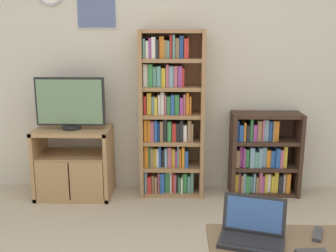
# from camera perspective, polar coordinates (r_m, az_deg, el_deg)

# --- Properties ---
(wall_back) EXTENTS (5.61, 0.09, 2.60)m
(wall_back) POSITION_cam_1_polar(r_m,az_deg,el_deg) (3.96, 1.63, 9.24)
(wall_back) COLOR beige
(wall_back) RESTS_ON ground_plane
(tv_stand) EXTENTS (0.73, 0.45, 0.68)m
(tv_stand) POSITION_cam_1_polar(r_m,az_deg,el_deg) (3.99, -13.48, -5.18)
(tv_stand) COLOR tan
(tv_stand) RESTS_ON ground_plane
(television) EXTENTS (0.65, 0.18, 0.50)m
(television) POSITION_cam_1_polar(r_m,az_deg,el_deg) (3.85, -14.00, 3.21)
(television) COLOR black
(television) RESTS_ON tv_stand
(bookshelf_tall) EXTENTS (0.62, 0.31, 1.62)m
(bookshelf_tall) POSITION_cam_1_polar(r_m,az_deg,el_deg) (3.85, 0.21, 1.37)
(bookshelf_tall) COLOR #9E754C
(bookshelf_tall) RESTS_ON ground_plane
(bookshelf_short) EXTENTS (0.68, 0.29, 0.83)m
(bookshelf_short) POSITION_cam_1_polar(r_m,az_deg,el_deg) (4.05, 13.45, -4.22)
(bookshelf_short) COLOR #3D281E
(bookshelf_short) RESTS_ON ground_plane
(laptop) EXTENTS (0.41, 0.34, 0.23)m
(laptop) POSITION_cam_1_polar(r_m,az_deg,el_deg) (2.31, 12.16, -14.55)
(laptop) COLOR #232326
(laptop) RESTS_ON coffee_table
(remote_near_laptop) EXTENTS (0.11, 0.16, 0.02)m
(remote_near_laptop) POSITION_cam_1_polar(r_m,az_deg,el_deg) (2.48, 20.90, -14.45)
(remote_near_laptop) COLOR #38383A
(remote_near_laptop) RESTS_ON coffee_table
(remote_far_from_laptop) EXTENTS (0.16, 0.05, 0.02)m
(remote_far_from_laptop) POSITION_cam_1_polar(r_m,az_deg,el_deg) (2.29, 20.04, -16.80)
(remote_far_from_laptop) COLOR #38383A
(remote_far_from_laptop) RESTS_ON coffee_table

